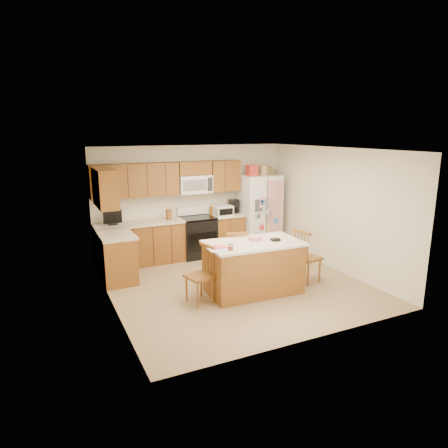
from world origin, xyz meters
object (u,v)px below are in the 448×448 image
windsor_chair_right (306,257)px  windsor_chair_back (235,257)px  island (253,267)px  windsor_chair_left (201,276)px  stove (197,236)px  refrigerator (259,211)px

windsor_chair_right → windsor_chair_back: bearing=152.9°
island → windsor_chair_back: 0.60m
windsor_chair_left → windsor_chair_right: (2.15, -0.02, 0.02)m
stove → refrigerator: (1.57, -0.06, 0.45)m
island → windsor_chair_back: (-0.06, 0.60, 0.01)m
stove → windsor_chair_right: stove is taller
stove → island: 2.37m
windsor_chair_right → windsor_chair_left: bearing=179.6°
windsor_chair_left → windsor_chair_back: bearing=32.0°
refrigerator → windsor_chair_right: (-0.30, -2.32, -0.44)m
refrigerator → windsor_chair_right: bearing=-97.5°
windsor_chair_left → windsor_chair_right: 2.15m
windsor_chair_back → windsor_chair_right: (1.20, -0.61, 0.01)m
windsor_chair_left → windsor_chair_right: size_ratio=0.95×
stove → island: stove is taller
stove → refrigerator: refrigerator is taller
refrigerator → windsor_chair_left: size_ratio=2.09×
stove → windsor_chair_right: size_ratio=1.10×
refrigerator → windsor_chair_right: size_ratio=1.99×
island → windsor_chair_left: island is taller
windsor_chair_back → island: bearing=-84.5°
refrigerator → windsor_chair_left: refrigerator is taller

